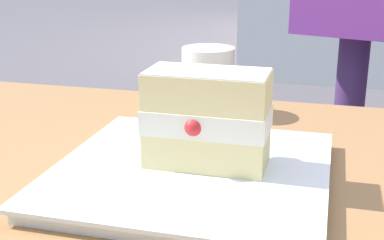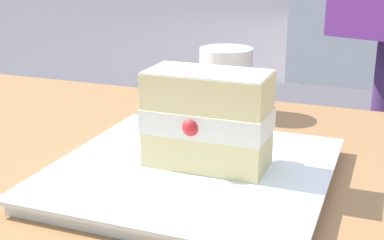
{
  "view_description": "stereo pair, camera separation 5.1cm",
  "coord_description": "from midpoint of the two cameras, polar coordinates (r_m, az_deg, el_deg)",
  "views": [
    {
      "loc": [
        -0.19,
        0.32,
        0.93
      ],
      "look_at": [
        -0.07,
        -0.15,
        0.77
      ],
      "focal_mm": 50.14,
      "sensor_mm": 36.0,
      "label": 1
    },
    {
      "loc": [
        -0.24,
        0.3,
        0.93
      ],
      "look_at": [
        -0.07,
        -0.15,
        0.77
      ],
      "focal_mm": 50.14,
      "sensor_mm": 36.0,
      "label": 2
    }
  ],
  "objects": [
    {
      "name": "coffee_cup",
      "position": [
        0.73,
        -0.27,
        4.3
      ],
      "size": [
        0.07,
        0.07,
        0.09
      ],
      "color": "silver",
      "rests_on": "patio_table"
    },
    {
      "name": "cake_slice",
      "position": [
        0.51,
        -1.17,
        0.13
      ],
      "size": [
        0.12,
        0.07,
        0.09
      ],
      "color": "#EAD18C",
      "rests_on": "dessert_plate"
    },
    {
      "name": "dessert_plate",
      "position": [
        0.52,
        -2.77,
        -5.71
      ],
      "size": [
        0.26,
        0.26,
        0.02
      ],
      "color": "white",
      "rests_on": "patio_table"
    }
  ]
}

